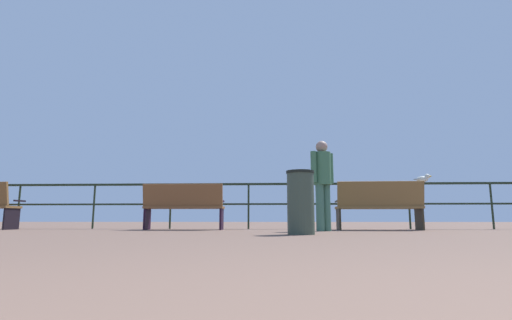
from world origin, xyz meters
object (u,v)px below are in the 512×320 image
bench_near_left (184,204)px  seagull_on_rail (423,179)px  person_at_railing (322,179)px  bench_near_right (379,204)px  trash_bin (301,202)px

bench_near_left → seagull_on_rail: 5.37m
person_at_railing → bench_near_right: bearing=29.5°
person_at_railing → seagull_on_rail: (2.46, 1.52, 0.15)m
person_at_railing → trash_bin: bearing=-108.6°
trash_bin → bench_near_left: bearing=134.8°
bench_near_right → trash_bin: 2.88m
bench_near_right → seagull_on_rail: bearing=33.7°
seagull_on_rail → bench_near_left: bearing=-171.2°
seagull_on_rail → trash_bin: size_ratio=0.40×
bench_near_left → person_at_railing: (2.81, -0.71, 0.44)m
bench_near_left → bench_near_right: size_ratio=0.97×
bench_near_left → bench_near_right: (4.04, -0.01, -0.00)m
bench_near_right → trash_bin: size_ratio=1.85×
person_at_railing → trash_bin: (-0.53, -1.59, -0.51)m
bench_near_left → person_at_railing: size_ratio=0.98×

